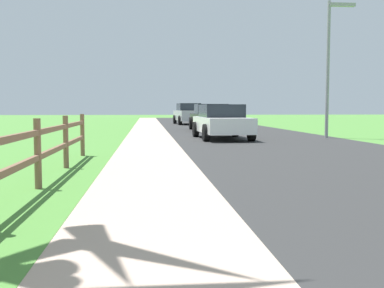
{
  "coord_description": "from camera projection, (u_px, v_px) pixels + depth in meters",
  "views": [
    {
      "loc": [
        -1.07,
        1.04,
        1.27
      ],
      "look_at": [
        -0.15,
        10.56,
        0.53
      ],
      "focal_mm": 43.51,
      "sensor_mm": 36.0,
      "label": 1
    }
  ],
  "objects": [
    {
      "name": "rail_fence",
      "position": [
        15.0,
        156.0,
        5.98
      ],
      "size": [
        0.11,
        12.72,
        1.11
      ],
      "color": "brown",
      "rests_on": "ground"
    },
    {
      "name": "street_lamp",
      "position": [
        331.0,
        56.0,
        19.41
      ],
      "size": [
        1.17,
        0.2,
        5.69
      ],
      "color": "gray",
      "rests_on": "ground"
    },
    {
      "name": "curb_concrete",
      "position": [
        112.0,
        131.0,
        25.67
      ],
      "size": [
        6.0,
        66.0,
        0.01
      ],
      "primitive_type": "cube",
      "color": "tan",
      "rests_on": "ground"
    },
    {
      "name": "parked_car_black",
      "position": [
        211.0,
        117.0,
        26.05
      ],
      "size": [
        2.17,
        4.32,
        1.48
      ],
      "color": "black",
      "rests_on": "ground"
    },
    {
      "name": "parked_car_silver",
      "position": [
        189.0,
        114.0,
        35.79
      ],
      "size": [
        2.28,
        4.63,
        1.62
      ],
      "color": "#B7BABF",
      "rests_on": "ground"
    },
    {
      "name": "road_asphalt",
      "position": [
        228.0,
        130.0,
        26.29
      ],
      "size": [
        7.0,
        66.0,
        0.01
      ],
      "primitive_type": "cube",
      "color": "#2D2D2D",
      "rests_on": "ground"
    },
    {
      "name": "ground_plane",
      "position": [
        168.0,
        132.0,
        23.97
      ],
      "size": [
        120.0,
        120.0,
        0.0
      ],
      "primitive_type": "plane",
      "color": "#4A8336"
    },
    {
      "name": "grass_verge",
      "position": [
        85.0,
        131.0,
        25.53
      ],
      "size": [
        5.0,
        66.0,
        0.0
      ],
      "primitive_type": "cube",
      "color": "#4A8336",
      "rests_on": "ground"
    },
    {
      "name": "parked_suv_white",
      "position": [
        222.0,
        121.0,
        19.04
      ],
      "size": [
        2.11,
        4.55,
        1.41
      ],
      "color": "white",
      "rests_on": "ground"
    }
  ]
}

